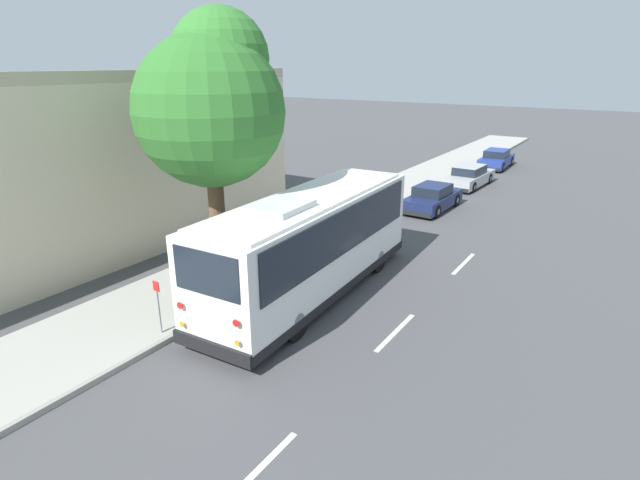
{
  "coord_description": "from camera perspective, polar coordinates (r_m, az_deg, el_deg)",
  "views": [
    {
      "loc": [
        -12.73,
        -8.28,
        7.05
      ],
      "look_at": [
        0.87,
        0.55,
        1.3
      ],
      "focal_mm": 28.0,
      "sensor_mm": 36.0,
      "label": 1
    }
  ],
  "objects": [
    {
      "name": "sidewalk_slab",
      "position": [
        18.63,
        -8.87,
        -2.71
      ],
      "size": [
        80.0,
        3.67,
        0.15
      ],
      "primitive_type": "cube",
      "color": "#A3A099",
      "rests_on": "ground"
    },
    {
      "name": "street_tree",
      "position": [
        16.03,
        -12.23,
        15.29
      ],
      "size": [
        4.63,
        4.63,
        8.55
      ],
      "color": "brown",
      "rests_on": "sidewalk_slab"
    },
    {
      "name": "parked_sedan_navy",
      "position": [
        26.04,
        12.74,
        4.7
      ],
      "size": [
        4.27,
        1.83,
        1.3
      ],
      "rotation": [
        0.0,
        0.0,
        -0.03
      ],
      "color": "#19234C",
      "rests_on": "ground"
    },
    {
      "name": "sign_post_far",
      "position": [
        15.04,
        -13.37,
        -5.4
      ],
      "size": [
        0.06,
        0.06,
        1.4
      ],
      "color": "gray",
      "rests_on": "sidewalk_slab"
    },
    {
      "name": "curb_strip",
      "position": [
        17.5,
        -4.18,
        -4.02
      ],
      "size": [
        80.0,
        0.14,
        0.15
      ],
      "primitive_type": "cube",
      "color": "gray",
      "rests_on": "ground"
    },
    {
      "name": "sign_post_near",
      "position": [
        14.09,
        -17.98,
        -7.25
      ],
      "size": [
        0.06,
        0.22,
        1.51
      ],
      "color": "gray",
      "rests_on": "sidewalk_slab"
    },
    {
      "name": "lane_stripe_mid",
      "position": [
        14.25,
        8.61,
        -10.37
      ],
      "size": [
        2.4,
        0.14,
        0.01
      ],
      "primitive_type": "cube",
      "color": "silver",
      "rests_on": "ground"
    },
    {
      "name": "parked_sedan_silver",
      "position": [
        31.73,
        16.71,
        6.96
      ],
      "size": [
        4.75,
        1.89,
        1.28
      ],
      "rotation": [
        0.0,
        0.0,
        -0.05
      ],
      "color": "#A8AAAF",
      "rests_on": "ground"
    },
    {
      "name": "ground_plane",
      "position": [
        16.74,
        -0.04,
        -5.38
      ],
      "size": [
        160.0,
        160.0,
        0.0
      ],
      "primitive_type": "plane",
      "color": "#474749"
    },
    {
      "name": "parked_sedan_blue",
      "position": [
        38.2,
        19.5,
        8.7
      ],
      "size": [
        4.41,
        1.79,
        1.3
      ],
      "rotation": [
        0.0,
        0.0,
        0.02
      ],
      "color": "navy",
      "rests_on": "ground"
    },
    {
      "name": "lane_stripe_behind",
      "position": [
        10.12,
        -7.31,
        -24.8
      ],
      "size": [
        2.4,
        0.14,
        0.01
      ],
      "primitive_type": "cube",
      "color": "silver",
      "rests_on": "ground"
    },
    {
      "name": "shuttle_bus",
      "position": [
        15.58,
        -1.03,
        -0.0
      ],
      "size": [
        9.7,
        3.11,
        3.43
      ],
      "rotation": [
        0.0,
        0.0,
        0.05
      ],
      "color": "white",
      "rests_on": "ground"
    },
    {
      "name": "lane_stripe_ahead",
      "position": [
        19.38,
        16.09,
        -2.61
      ],
      "size": [
        2.4,
        0.14,
        0.01
      ],
      "primitive_type": "cube",
      "color": "silver",
      "rests_on": "ground"
    }
  ]
}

